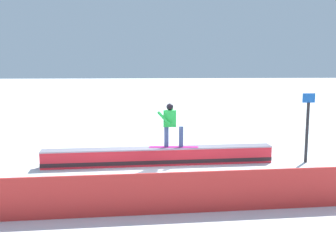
% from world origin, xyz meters
% --- Properties ---
extents(ground_plane, '(120.00, 120.00, 0.00)m').
position_xyz_m(ground_plane, '(0.00, 0.00, 0.00)').
color(ground_plane, white).
extents(grind_box, '(7.32, 1.02, 0.56)m').
position_xyz_m(grind_box, '(0.00, 0.00, 0.25)').
color(grind_box, red).
rests_on(grind_box, ground_plane).
extents(snowboarder, '(1.57, 0.42, 1.41)m').
position_xyz_m(snowboarder, '(-0.39, -0.04, 1.32)').
color(snowboarder, '#C52588').
rests_on(snowboarder, grind_box).
extents(safety_fence, '(9.36, 0.72, 0.92)m').
position_xyz_m(safety_fence, '(0.00, 4.29, 0.46)').
color(safety_fence, red).
rests_on(safety_fence, ground_plane).
extents(trail_marker, '(0.40, 0.10, 2.26)m').
position_xyz_m(trail_marker, '(-4.79, -0.05, 1.20)').
color(trail_marker, '#262628').
rests_on(trail_marker, ground_plane).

